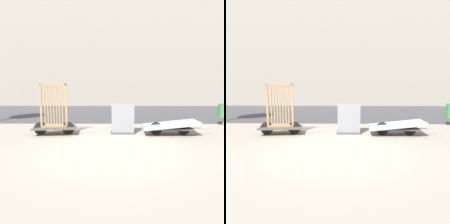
# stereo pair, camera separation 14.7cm
# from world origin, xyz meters

# --- Properties ---
(ground_plane) EXTENTS (60.00, 60.00, 0.00)m
(ground_plane) POSITION_xyz_m (0.00, 0.00, 0.00)
(ground_plane) COLOR gray
(road_strip) EXTENTS (56.00, 8.63, 0.01)m
(road_strip) POSITION_xyz_m (0.00, 8.41, 0.00)
(road_strip) COLOR #424244
(road_strip) RESTS_ON ground_plane
(building_facade) EXTENTS (48.00, 4.00, 13.37)m
(building_facade) POSITION_xyz_m (0.00, 14.72, 6.69)
(building_facade) COLOR #9E9384
(building_facade) RESTS_ON ground_plane
(bike_cart_with_bedframe) EXTENTS (2.27, 0.92, 1.87)m
(bike_cart_with_bedframe) POSITION_xyz_m (-2.12, 1.85, 0.59)
(bike_cart_with_bedframe) COLOR #4C4742
(bike_cart_with_bedframe) RESTS_ON ground_plane
(bike_cart_with_mattress) EXTENTS (2.47, 0.98, 0.53)m
(bike_cart_with_mattress) POSITION_xyz_m (2.13, 1.85, 0.35)
(bike_cart_with_mattress) COLOR #4C4742
(bike_cart_with_mattress) RESTS_ON ground_plane
(utility_cabinet) EXTENTS (0.89, 0.43, 1.11)m
(utility_cabinet) POSITION_xyz_m (0.40, 2.05, 0.51)
(utility_cabinet) COLOR #4C4C4C
(utility_cabinet) RESTS_ON ground_plane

